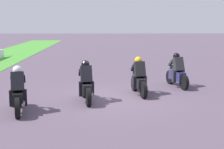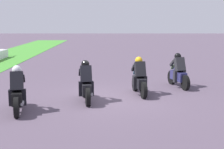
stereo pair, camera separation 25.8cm
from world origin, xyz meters
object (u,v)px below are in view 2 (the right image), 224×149
Objects in this scene: rider_lane_a at (178,73)px; rider_lane_c at (86,85)px; rider_lane_b at (139,79)px; rider_lane_d at (18,93)px.

rider_lane_a is 4.69m from rider_lane_c.
rider_lane_b is at bearing 114.95° from rider_lane_a.
rider_lane_a is 0.99× the size of rider_lane_b.
rider_lane_d is at bearing 109.84° from rider_lane_a.
rider_lane_d is (-3.98, 6.01, 0.00)m from rider_lane_a.
rider_lane_b is 1.00× the size of rider_lane_d.
rider_lane_a and rider_lane_b have the same top height.
rider_lane_a is 0.99× the size of rider_lane_d.
rider_lane_a is 2.38m from rider_lane_b.
rider_lane_c is at bearing -68.42° from rider_lane_d.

